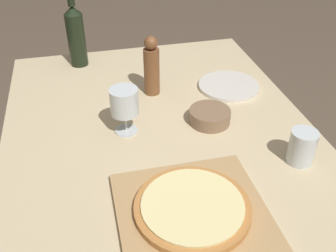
# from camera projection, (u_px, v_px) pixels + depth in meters

# --- Properties ---
(dining_table) EXTENTS (1.00, 1.46, 0.75)m
(dining_table) POSITION_uv_depth(u_px,v_px,m) (165.00, 166.00, 1.26)
(dining_table) COLOR #CCB78E
(dining_table) RESTS_ON ground_plane
(cutting_board) EXTENTS (0.37, 0.35, 0.02)m
(cutting_board) POSITION_uv_depth(u_px,v_px,m) (192.00, 213.00, 0.97)
(cutting_board) COLOR tan
(cutting_board) RESTS_ON dining_table
(pizza) EXTENTS (0.29, 0.29, 0.02)m
(pizza) POSITION_uv_depth(u_px,v_px,m) (192.00, 207.00, 0.96)
(pizza) COLOR #BC7A3D
(pizza) RESTS_ON cutting_board
(wine_bottle) EXTENTS (0.07, 0.07, 0.34)m
(wine_bottle) POSITION_uv_depth(u_px,v_px,m) (76.00, 34.00, 1.59)
(wine_bottle) COLOR black
(wine_bottle) RESTS_ON dining_table
(pepper_mill) EXTENTS (0.06, 0.06, 0.22)m
(pepper_mill) POSITION_uv_depth(u_px,v_px,m) (152.00, 67.00, 1.41)
(pepper_mill) COLOR brown
(pepper_mill) RESTS_ON dining_table
(wine_glass) EXTENTS (0.09, 0.09, 0.15)m
(wine_glass) POSITION_uv_depth(u_px,v_px,m) (124.00, 103.00, 1.21)
(wine_glass) COLOR silver
(wine_glass) RESTS_ON dining_table
(small_bowl) EXTENTS (0.14, 0.14, 0.05)m
(small_bowl) POSITION_uv_depth(u_px,v_px,m) (210.00, 116.00, 1.30)
(small_bowl) COLOR #84664C
(small_bowl) RESTS_ON dining_table
(drinking_tumbler) EXTENTS (0.08, 0.08, 0.10)m
(drinking_tumbler) POSITION_uv_depth(u_px,v_px,m) (302.00, 147.00, 1.12)
(drinking_tumbler) COLOR silver
(drinking_tumbler) RESTS_ON dining_table
(dinner_plate) EXTENTS (0.23, 0.23, 0.01)m
(dinner_plate) POSITION_uv_depth(u_px,v_px,m) (229.00, 86.00, 1.50)
(dinner_plate) COLOR silver
(dinner_plate) RESTS_ON dining_table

